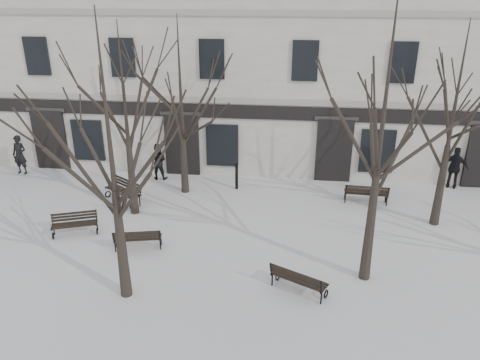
% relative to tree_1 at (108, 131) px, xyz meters
% --- Properties ---
extents(ground, '(100.00, 100.00, 0.00)m').
position_rel_tree_1_xyz_m(ground, '(2.99, 1.55, -4.97)').
color(ground, silver).
rests_on(ground, ground).
extents(building, '(40.40, 10.20, 11.40)m').
position_rel_tree_1_xyz_m(building, '(2.99, 14.51, 0.54)').
color(building, silver).
rests_on(building, ground).
extents(tree_1, '(5.57, 5.57, 7.95)m').
position_rel_tree_1_xyz_m(tree_1, '(0.00, 0.00, 0.00)').
color(tree_1, black).
rests_on(tree_1, ground).
extents(tree_2, '(5.94, 5.94, 8.48)m').
position_rel_tree_1_xyz_m(tree_2, '(7.00, 1.69, 0.33)').
color(tree_2, black).
rests_on(tree_2, ground).
extents(tree_4, '(5.12, 5.12, 7.31)m').
position_rel_tree_1_xyz_m(tree_4, '(-1.48, 5.18, -0.40)').
color(tree_4, black).
rests_on(tree_4, ground).
extents(tree_5, '(5.16, 5.16, 7.38)m').
position_rel_tree_1_xyz_m(tree_5, '(0.05, 7.42, -0.36)').
color(tree_5, black).
rests_on(tree_5, ground).
extents(tree_6, '(5.19, 5.19, 7.41)m').
position_rel_tree_1_xyz_m(tree_6, '(10.08, 5.62, -0.34)').
color(tree_6, black).
rests_on(tree_6, ground).
extents(bench_0, '(1.67, 1.08, 0.80)m').
position_rel_tree_1_xyz_m(bench_0, '(-3.06, 3.28, -4.54)').
color(bench_0, black).
rests_on(bench_0, ground).
extents(bench_1, '(1.67, 0.91, 0.80)m').
position_rel_tree_1_xyz_m(bench_1, '(-0.46, 2.50, -4.54)').
color(bench_1, black).
rests_on(bench_1, ground).
extents(bench_2, '(1.75, 1.29, 0.85)m').
position_rel_tree_1_xyz_m(bench_2, '(4.96, 0.68, -4.51)').
color(bench_2, black).
rests_on(bench_2, ground).
extents(bench_3, '(1.85, 1.56, 0.92)m').
position_rel_tree_1_xyz_m(bench_3, '(-2.24, 6.17, -4.47)').
color(bench_3, black).
rests_on(bench_3, ground).
extents(bench_4, '(1.79, 0.74, 0.88)m').
position_rel_tree_1_xyz_m(bench_4, '(7.72, 7.12, -4.49)').
color(bench_4, black).
rests_on(bench_4, ground).
extents(bollard_a, '(0.16, 0.16, 1.22)m').
position_rel_tree_1_xyz_m(bollard_a, '(2.24, 8.01, -4.32)').
color(bollard_a, black).
rests_on(bollard_a, ground).
extents(bollard_b, '(0.13, 0.13, 1.02)m').
position_rel_tree_1_xyz_m(bollard_b, '(8.29, 8.16, -4.43)').
color(bollard_b, black).
rests_on(bollard_b, ground).
extents(pedestrian_a, '(0.71, 0.50, 1.88)m').
position_rel_tree_1_xyz_m(pedestrian_a, '(-8.19, 8.62, -4.97)').
color(pedestrian_a, black).
rests_on(pedestrian_a, ground).
extents(pedestrian_b, '(0.85, 0.67, 1.71)m').
position_rel_tree_1_xyz_m(pedestrian_b, '(-1.52, 8.75, -4.97)').
color(pedestrian_b, black).
rests_on(pedestrian_b, ground).
extents(pedestrian_c, '(1.20, 0.82, 1.89)m').
position_rel_tree_1_xyz_m(pedestrian_c, '(11.75, 9.25, -4.97)').
color(pedestrian_c, black).
rests_on(pedestrian_c, ground).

